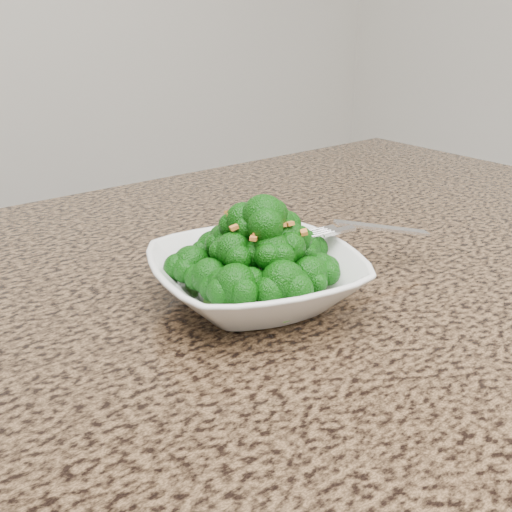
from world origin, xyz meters
TOP-DOWN VIEW (x-y plane):
  - granite_counter at (0.00, 0.30)m, footprint 1.64×1.04m
  - bowl at (0.10, 0.34)m, footprint 0.25×0.25m
  - broccoli_pile at (0.10, 0.34)m, footprint 0.18×0.18m
  - garlic_topping at (0.10, 0.34)m, footprint 0.11×0.11m
  - fork at (0.22, 0.33)m, footprint 0.19×0.10m

SIDE VIEW (x-z plane):
  - granite_counter at x=0.00m, z-range 0.87..0.90m
  - bowl at x=0.10m, z-range 0.90..0.95m
  - fork at x=0.22m, z-range 0.95..0.96m
  - broccoli_pile at x=0.10m, z-range 0.95..1.02m
  - garlic_topping at x=0.10m, z-range 1.02..1.03m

